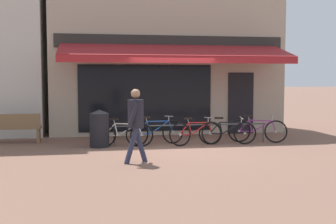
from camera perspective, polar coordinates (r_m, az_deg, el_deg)
name	(u,v)px	position (r m, az deg, el deg)	size (l,w,h in m)	color
ground_plane	(180,148)	(11.50, 1.63, -4.93)	(160.00, 160.00, 0.00)	brown
shop_front	(165,42)	(15.59, -0.45, 9.49)	(8.02, 4.74, 6.49)	tan
bike_rack_rail	(191,127)	(12.23, 3.15, -2.06)	(4.54, 0.04, 0.57)	#47494F
bicycle_silver	(123,134)	(11.80, -6.12, -2.98)	(1.68, 0.52, 0.80)	black
bicycle_blue	(155,132)	(12.03, -1.75, -2.72)	(1.76, 0.70, 0.83)	black
bicycle_red	(196,133)	(11.99, 3.81, -2.83)	(1.64, 0.54, 0.80)	black
bicycle_black	(227,132)	(12.21, 8.04, -2.73)	(1.65, 0.52, 0.80)	black
bicycle_purple	(257,130)	(12.77, 11.99, -2.44)	(1.68, 0.67, 0.82)	black
pedestrian_adult	(136,118)	(9.45, -4.41, -0.80)	(0.56, 0.61, 1.68)	#282D47
litter_bin	(99,128)	(11.79, -9.28, -2.20)	(0.55, 0.55, 1.04)	black
park_bench	(13,128)	(13.12, -20.29, -1.99)	(1.60, 0.44, 0.87)	brown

